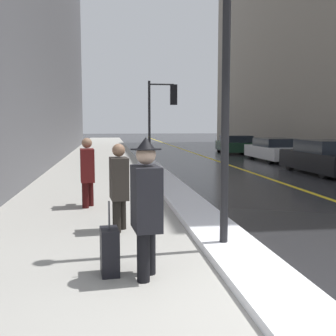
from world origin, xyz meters
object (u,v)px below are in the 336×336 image
traffic_light_near (164,105)px  rolling_suitcase (110,252)px  parked_car_black (326,158)px  lamp_post (227,27)px  pedestrian_in_fedora (146,202)px  parked_car_white (274,150)px  pedestrian_trailing (119,183)px  pedestrian_with_shoulder_bag (87,169)px  parked_car_dark_green (236,144)px

traffic_light_near → rolling_suitcase: size_ratio=4.00×
parked_car_black → lamp_post: bearing=144.2°
pedestrian_in_fedora → parked_car_white: 17.64m
lamp_post → pedestrian_trailing: lamp_post is taller
pedestrian_in_fedora → parked_car_black: bearing=137.2°
pedestrian_with_shoulder_bag → rolling_suitcase: 4.51m
pedestrian_in_fedora → parked_car_dark_green: size_ratio=0.41×
pedestrian_trailing → parked_car_white: bearing=143.0°
traffic_light_near → parked_car_white: traffic_light_near is taller
traffic_light_near → rolling_suitcase: bearing=-100.1°
pedestrian_trailing → parked_car_white: 15.72m
traffic_light_near → rolling_suitcase: 14.12m
pedestrian_with_shoulder_bag → parked_car_white: bearing=135.9°
pedestrian_with_shoulder_bag → parked_car_black: bearing=116.8°
parked_car_dark_green → rolling_suitcase: size_ratio=4.52×
traffic_light_near → pedestrian_with_shoulder_bag: size_ratio=2.40×
pedestrian_in_fedora → rolling_suitcase: (-0.45, 0.18, -0.65)m
parked_car_white → pedestrian_with_shoulder_bag: bearing=141.0°
parked_car_white → parked_car_dark_green: bearing=2.5°
pedestrian_in_fedora → pedestrian_trailing: bearing=-178.5°
rolling_suitcase → pedestrian_trailing: bearing=170.3°
parked_car_white → parked_car_dark_green: (-0.25, 5.90, -0.00)m
lamp_post → rolling_suitcase: size_ratio=5.83×
pedestrian_in_fedora → lamp_post: bearing=123.5°
pedestrian_with_shoulder_bag → traffic_light_near: bearing=157.0°
traffic_light_near → lamp_post: bearing=-93.3°
parked_car_white → lamp_post: bearing=155.3°
parked_car_black → parked_car_white: size_ratio=1.02×
lamp_post → parked_car_dark_green: 21.77m
pedestrian_trailing → parked_car_black: pedestrian_trailing is taller
pedestrian_trailing → traffic_light_near: bearing=163.5°
parked_car_black → parked_car_dark_green: (-0.01, 11.54, -0.04)m
pedestrian_trailing → parked_car_black: size_ratio=0.35×
pedestrian_in_fedora → parked_car_white: bearing=147.8°
lamp_post → pedestrian_with_shoulder_bag: bearing=121.0°
parked_car_white → rolling_suitcase: (-8.49, -15.51, -0.26)m
parked_car_dark_green → traffic_light_near: bearing=147.4°
pedestrian_in_fedora → rolling_suitcase: size_ratio=1.83×
lamp_post → pedestrian_in_fedora: lamp_post is taller
lamp_post → parked_car_dark_green: size_ratio=1.29×
rolling_suitcase → traffic_light_near: bearing=164.6°
traffic_light_near → rolling_suitcase: traffic_light_near is taller
parked_car_black → rolling_suitcase: 12.87m
parked_car_black → parked_car_dark_green: bearing=0.1°
traffic_light_near → pedestrian_with_shoulder_bag: bearing=-107.6°
traffic_light_near → pedestrian_in_fedora: 14.13m
parked_car_black → parked_car_white: parked_car_black is taller
parked_car_dark_green → parked_car_black: bearing=-176.0°
lamp_post → pedestrian_trailing: size_ratio=3.56×
lamp_post → pedestrian_trailing: 3.15m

